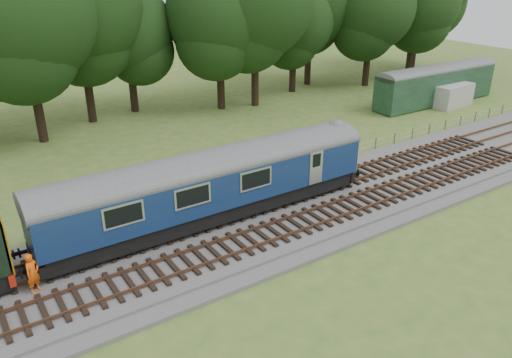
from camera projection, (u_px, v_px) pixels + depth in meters
ground at (308, 209)px, 28.42m from camera, size 120.00×120.00×0.00m
ballast at (308, 206)px, 28.35m from camera, size 70.00×7.00×0.35m
track_north at (293, 193)px, 29.31m from camera, size 67.20×2.40×0.21m
track_south at (327, 213)px, 27.03m from camera, size 67.20×2.40×0.21m
fence at (264, 182)px, 31.84m from camera, size 64.00×0.12×1.00m
tree_line at (155, 115)px, 45.14m from camera, size 70.00×8.00×18.00m
dmu_railcar at (212, 180)px, 25.70m from camera, size 18.05×2.86×3.88m
worker at (33, 273)px, 20.49m from camera, size 0.79×0.74×1.82m
parked_coach at (436, 82)px, 47.97m from camera, size 14.35×2.74×3.66m
shed at (431, 86)px, 49.11m from camera, size 3.83×3.83×2.90m
caravan at (452, 95)px, 47.53m from camera, size 4.44×2.42×2.10m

